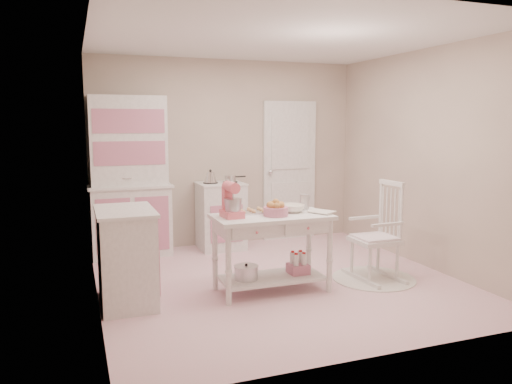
# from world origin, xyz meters

# --- Properties ---
(room_shell) EXTENTS (3.84, 3.84, 2.62)m
(room_shell) POSITION_xyz_m (0.00, 0.00, 1.65)
(room_shell) COLOR pink
(room_shell) RESTS_ON ground
(door) EXTENTS (0.82, 0.05, 2.04)m
(door) POSITION_xyz_m (0.95, 1.87, 1.02)
(door) COLOR white
(door) RESTS_ON ground
(hutch) EXTENTS (1.06, 0.50, 2.08)m
(hutch) POSITION_xyz_m (-1.39, 1.66, 1.04)
(hutch) COLOR white
(hutch) RESTS_ON ground
(stove) EXTENTS (0.62, 0.57, 0.92)m
(stove) POSITION_xyz_m (-0.19, 1.61, 0.46)
(stove) COLOR white
(stove) RESTS_ON ground
(base_cabinet) EXTENTS (0.54, 0.84, 0.92)m
(base_cabinet) POSITION_xyz_m (-1.63, -0.10, 0.46)
(base_cabinet) COLOR white
(base_cabinet) RESTS_ON ground
(lace_rug) EXTENTS (0.92, 0.92, 0.01)m
(lace_rug) POSITION_xyz_m (1.03, -0.30, 0.01)
(lace_rug) COLOR white
(lace_rug) RESTS_ON ground
(rocking_chair) EXTENTS (0.51, 0.74, 1.10)m
(rocking_chair) POSITION_xyz_m (1.03, -0.30, 0.55)
(rocking_chair) COLOR white
(rocking_chair) RESTS_ON ground
(work_table) EXTENTS (1.20, 0.60, 0.80)m
(work_table) POSITION_xyz_m (-0.19, -0.27, 0.40)
(work_table) COLOR white
(work_table) RESTS_ON ground
(stand_mixer) EXTENTS (0.23, 0.30, 0.34)m
(stand_mixer) POSITION_xyz_m (-0.61, -0.25, 0.97)
(stand_mixer) COLOR #EB6370
(stand_mixer) RESTS_ON work_table
(cookie_tray) EXTENTS (0.34, 0.24, 0.02)m
(cookie_tray) POSITION_xyz_m (-0.34, -0.09, 0.81)
(cookie_tray) COLOR silver
(cookie_tray) RESTS_ON work_table
(bread_basket) EXTENTS (0.25, 0.25, 0.09)m
(bread_basket) POSITION_xyz_m (-0.17, -0.32, 0.85)
(bread_basket) COLOR #C7728E
(bread_basket) RESTS_ON work_table
(mixing_bowl) EXTENTS (0.26, 0.26, 0.08)m
(mixing_bowl) POSITION_xyz_m (0.07, -0.19, 0.84)
(mixing_bowl) COLOR white
(mixing_bowl) RESTS_ON work_table
(metal_pitcher) EXTENTS (0.10, 0.10, 0.17)m
(metal_pitcher) POSITION_xyz_m (0.25, -0.11, 0.89)
(metal_pitcher) COLOR silver
(metal_pitcher) RESTS_ON work_table
(recipe_book) EXTENTS (0.29, 0.31, 0.02)m
(recipe_book) POSITION_xyz_m (0.26, -0.39, 0.81)
(recipe_book) COLOR white
(recipe_book) RESTS_ON work_table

